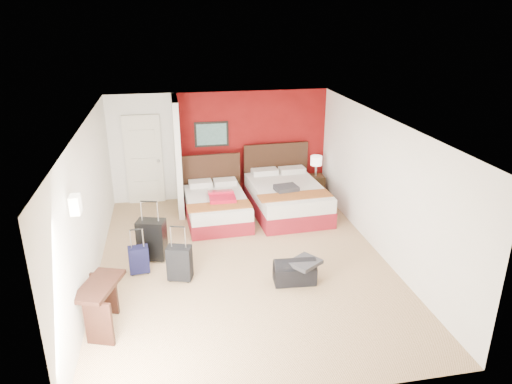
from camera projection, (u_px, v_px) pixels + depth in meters
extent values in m
plane|color=tan|center=(244.00, 262.00, 8.40)|extent=(6.50, 6.50, 0.00)
cube|color=white|center=(220.00, 146.00, 10.93)|extent=(5.00, 0.04, 2.50)
cube|color=white|center=(88.00, 207.00, 7.52)|extent=(0.04, 6.50, 2.50)
cube|color=black|center=(212.00, 134.00, 10.74)|extent=(0.78, 0.03, 0.58)
cube|color=white|center=(75.00, 205.00, 5.93)|extent=(0.12, 0.20, 0.24)
cube|color=maroon|center=(252.00, 144.00, 11.05)|extent=(3.50, 0.04, 2.50)
cube|color=silver|center=(178.00, 156.00, 10.17)|extent=(0.12, 1.20, 2.50)
cube|color=silver|center=(144.00, 160.00, 10.66)|extent=(0.82, 0.06, 2.05)
cube|color=white|center=(217.00, 209.00, 9.97)|extent=(1.32, 1.83, 0.54)
cube|color=white|center=(287.00, 199.00, 10.33)|extent=(1.59, 2.19, 0.63)
cube|color=red|center=(222.00, 196.00, 9.78)|extent=(0.55, 0.74, 0.09)
cube|color=#323236|center=(286.00, 188.00, 9.91)|extent=(0.51, 0.43, 0.11)
cube|color=black|center=(315.00, 186.00, 11.21)|extent=(0.40, 0.40, 0.54)
cylinder|color=silver|center=(316.00, 166.00, 11.03)|extent=(0.27, 0.27, 0.48)
cube|color=black|center=(152.00, 241.00, 8.37)|extent=(0.55, 0.42, 0.72)
cube|color=black|center=(180.00, 264.00, 7.74)|extent=(0.44, 0.34, 0.58)
cube|color=black|center=(139.00, 261.00, 7.96)|extent=(0.35, 0.23, 0.46)
cube|color=black|center=(295.00, 273.00, 7.72)|extent=(0.70, 0.41, 0.34)
cube|color=#36353A|center=(305.00, 262.00, 7.62)|extent=(0.62, 0.61, 0.06)
cube|color=black|center=(102.00, 306.00, 6.53)|extent=(0.68, 0.95, 0.71)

